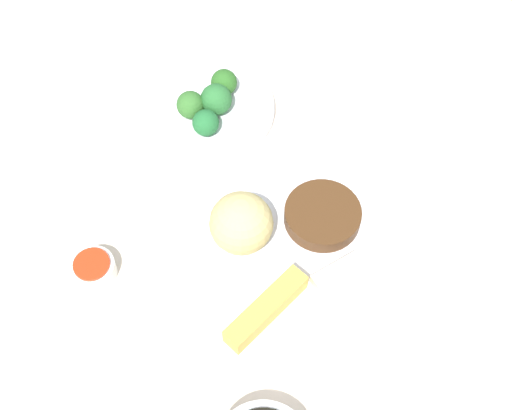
# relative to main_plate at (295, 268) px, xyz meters

# --- Properties ---
(tabletop) EXTENTS (2.20, 2.20, 0.02)m
(tabletop) POSITION_rel_main_plate_xyz_m (0.01, -0.05, -0.02)
(tabletop) COLOR beige
(tabletop) RESTS_ON ground
(main_plate) EXTENTS (0.29, 0.29, 0.02)m
(main_plate) POSITION_rel_main_plate_xyz_m (0.00, 0.00, 0.00)
(main_plate) COLOR white
(main_plate) RESTS_ON tabletop
(rice_scoop) EXTENTS (0.08, 0.08, 0.08)m
(rice_scoop) POSITION_rel_main_plate_xyz_m (-0.05, -0.05, 0.05)
(rice_scoop) COLOR #CFB974
(rice_scoop) RESTS_ON main_plate
(spring_roll) EXTENTS (0.08, 0.12, 0.03)m
(spring_roll) POSITION_rel_main_plate_xyz_m (0.05, -0.05, 0.02)
(spring_roll) COLOR gold
(spring_roll) RESTS_ON main_plate
(crab_rangoon_wonton) EXTENTS (0.09, 0.09, 0.01)m
(crab_rangoon_wonton) POSITION_rel_main_plate_xyz_m (0.05, 0.05, 0.02)
(crab_rangoon_wonton) COLOR beige
(crab_rangoon_wonton) RESTS_ON main_plate
(stir_fry_heap) EXTENTS (0.10, 0.10, 0.02)m
(stir_fry_heap) POSITION_rel_main_plate_xyz_m (-0.05, 0.05, 0.02)
(stir_fry_heap) COLOR #4B2D15
(stir_fry_heap) RESTS_ON main_plate
(broccoli_plate) EXTENTS (0.22, 0.22, 0.01)m
(broccoli_plate) POSITION_rel_main_plate_xyz_m (-0.28, -0.05, -0.00)
(broccoli_plate) COLOR white
(broccoli_plate) RESTS_ON tabletop
(broccoli_floret_0) EXTENTS (0.04, 0.04, 0.04)m
(broccoli_floret_0) POSITION_rel_main_plate_xyz_m (-0.24, -0.05, 0.02)
(broccoli_floret_0) COLOR #236832
(broccoli_floret_0) RESTS_ON broccoli_plate
(broccoli_floret_1) EXTENTS (0.04, 0.04, 0.04)m
(broccoli_floret_1) POSITION_rel_main_plate_xyz_m (-0.27, -0.07, 0.03)
(broccoli_floret_1) COLOR #356C2C
(broccoli_floret_1) RESTS_ON broccoli_plate
(broccoli_floret_2) EXTENTS (0.04, 0.04, 0.04)m
(broccoli_floret_2) POSITION_rel_main_plate_xyz_m (-0.30, -0.01, 0.03)
(broccoli_floret_2) COLOR #2C6423
(broccoli_floret_2) RESTS_ON broccoli_plate
(broccoli_floret_3) EXTENTS (0.04, 0.04, 0.04)m
(broccoli_floret_3) POSITION_rel_main_plate_xyz_m (-0.27, -0.03, 0.03)
(broccoli_floret_3) COLOR #2B6C32
(broccoli_floret_3) RESTS_ON broccoli_plate
(sauce_ramekin_sweet_and_sour) EXTENTS (0.05, 0.05, 0.02)m
(sauce_ramekin_sweet_and_sour) POSITION_rel_main_plate_xyz_m (-0.07, -0.24, 0.00)
(sauce_ramekin_sweet_and_sour) COLOR white
(sauce_ramekin_sweet_and_sour) RESTS_ON tabletop
(sauce_ramekin_sweet_and_sour_liquid) EXTENTS (0.04, 0.04, 0.00)m
(sauce_ramekin_sweet_and_sour_liquid) POSITION_rel_main_plate_xyz_m (-0.07, -0.24, 0.02)
(sauce_ramekin_sweet_and_sour_liquid) COLOR red
(sauce_ramekin_sweet_and_sour_liquid) RESTS_ON sauce_ramekin_sweet_and_sour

